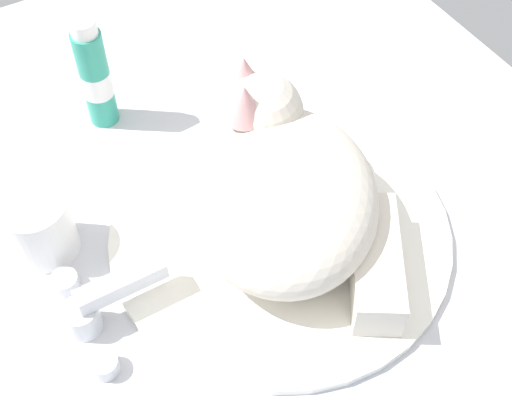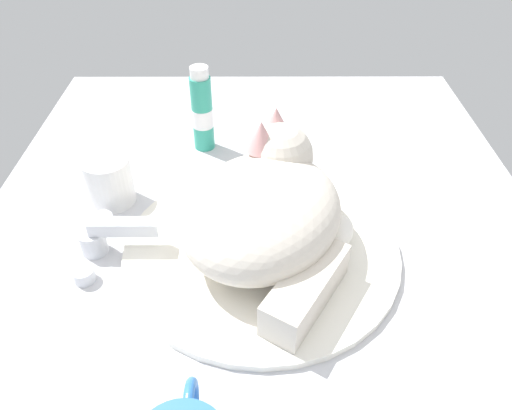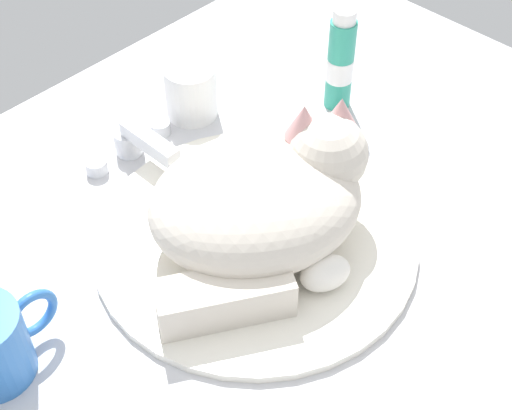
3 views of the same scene
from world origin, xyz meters
TOP-DOWN VIEW (x-y plane):
  - ground_plane at (0.00, 0.00)cm, footprint 110.00×82.50cm
  - sink_basin at (0.00, 0.00)cm, footprint 37.17×37.17cm
  - faucet at (0.00, 21.10)cm, footprint 13.33×10.96cm
  - cat at (0.90, -0.75)cm, footprint 32.12×28.26cm
  - rinse_cup at (11.00, 22.61)cm, footprint 6.95×6.95cm
  - toothpaste_bottle at (26.26, 9.76)cm, footprint 3.65×3.65cm

SIDE VIEW (x-z plane):
  - ground_plane at x=0.00cm, z-range -3.00..0.00cm
  - sink_basin at x=0.00cm, z-range 0.00..1.03cm
  - faucet at x=0.00cm, z-range -0.30..5.08cm
  - rinse_cup at x=11.00cm, z-range 0.00..7.44cm
  - toothpaste_bottle at x=26.26cm, z-range -0.48..14.39cm
  - cat at x=0.90cm, z-range -0.38..14.30cm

